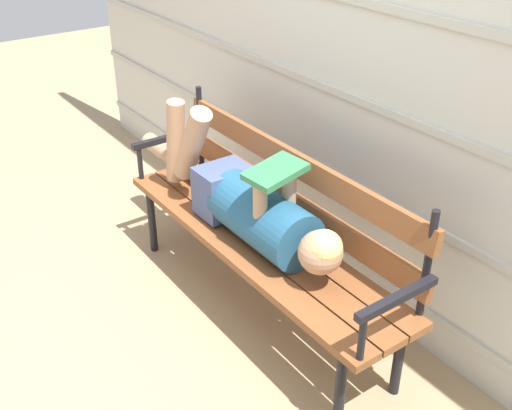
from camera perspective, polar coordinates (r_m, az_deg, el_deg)
The scene contains 4 objects.
ground_plane at distance 3.20m, azimuth -0.98°, elevation -10.03°, with size 12.00×12.00×0.00m, color tan.
house_siding at distance 2.93m, azimuth 8.45°, elevation 14.28°, with size 5.33×0.08×2.56m.
park_bench at distance 2.97m, azimuth 1.04°, elevation -1.71°, with size 1.82×0.44×0.92m.
reclining_person at distance 2.94m, azimuth -0.98°, elevation 0.34°, with size 1.78×0.27×0.56m.
Camera 1 is at (2.03, -1.39, 2.05)m, focal length 43.51 mm.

